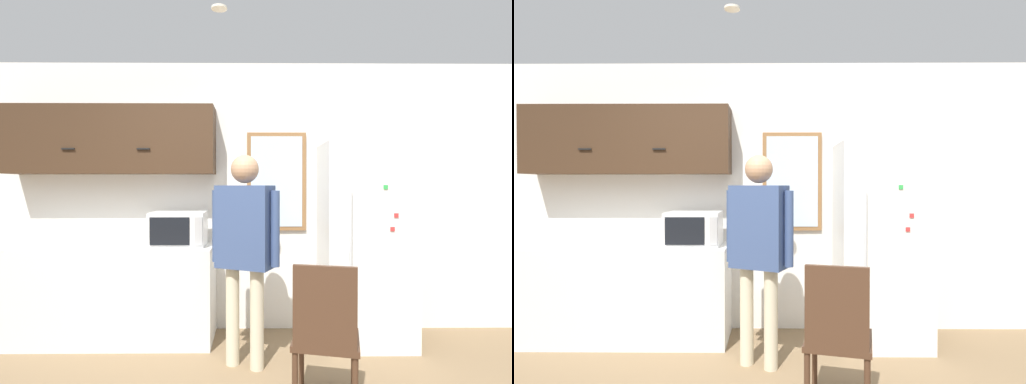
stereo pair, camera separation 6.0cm
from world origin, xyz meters
The scene contains 9 objects.
back_wall centered at (0.00, 1.97, 1.35)m, with size 6.00×0.06×2.70m.
counter centered at (-1.20, 1.64, 0.45)m, with size 1.99×0.60×0.90m.
upper_cabinets centered at (-1.20, 1.78, 1.90)m, with size 1.99×0.33×0.66m.
microwave centered at (-0.53, 1.61, 1.06)m, with size 0.50×0.39×0.32m.
person centered at (0.10, 1.08, 1.04)m, with size 0.55×0.38×1.71m.
refrigerator centered at (1.21, 1.60, 0.93)m, with size 0.80×0.70×1.85m.
chair centered at (0.63, 0.44, 0.52)m, with size 0.52×0.52×0.97m.
window centered at (0.41, 1.93, 1.50)m, with size 0.60×0.05×0.99m.
ceiling_light centered at (-0.07, 0.65, 2.68)m, with size 0.11×0.11×0.01m.
Camera 1 is at (0.16, -2.11, 1.46)m, focal length 28.00 mm.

